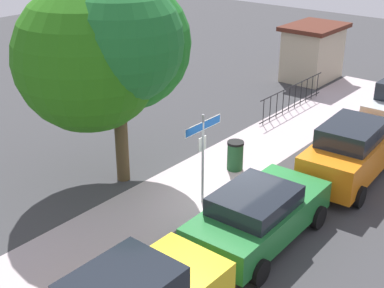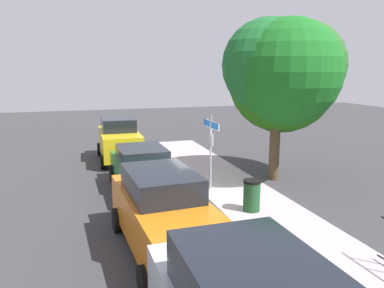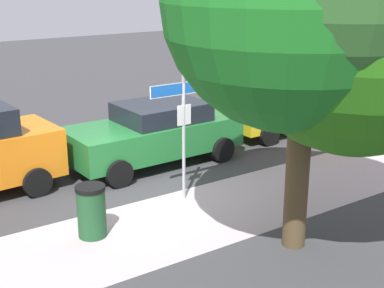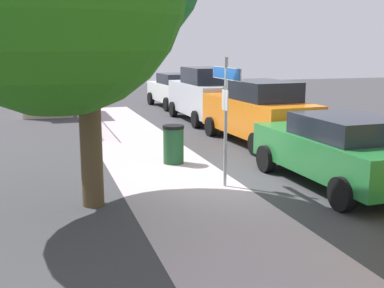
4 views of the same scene
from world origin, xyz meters
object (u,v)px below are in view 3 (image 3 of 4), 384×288
at_px(street_sign, 184,111).
at_px(shade_tree, 325,2).
at_px(car_green, 155,132).
at_px(trash_bin, 92,211).
at_px(car_yellow, 286,98).

xyz_separation_m(street_sign, shade_tree, (-0.50, 3.12, 2.28)).
bearing_deg(car_green, street_sign, 72.46).
relative_size(street_sign, shade_tree, 0.44).
bearing_deg(trash_bin, car_green, -136.77).
height_order(shade_tree, car_green, shade_tree).
relative_size(street_sign, car_yellow, 0.67).
height_order(car_yellow, car_green, car_yellow).
height_order(street_sign, car_yellow, street_sign).
distance_m(street_sign, car_yellow, 6.15).
bearing_deg(trash_bin, shade_tree, 137.31).
xyz_separation_m(car_green, trash_bin, (3.02, 2.84, -0.31)).
distance_m(street_sign, trash_bin, 2.79).
distance_m(street_sign, shade_tree, 3.90).
distance_m(shade_tree, trash_bin, 5.36).
height_order(street_sign, trash_bin, street_sign).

